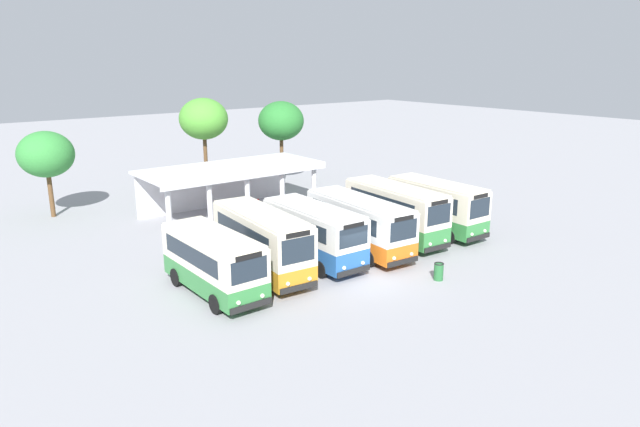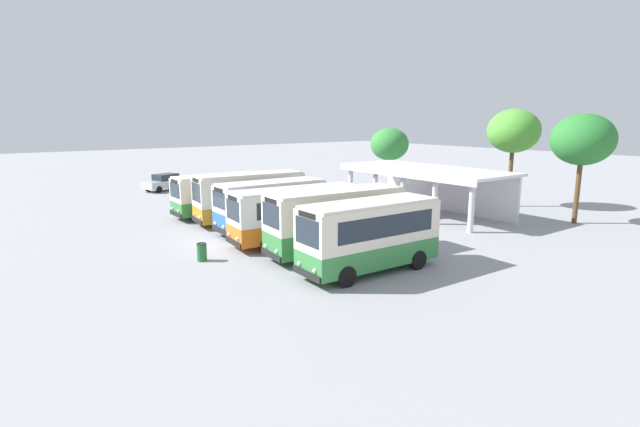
% 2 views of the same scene
% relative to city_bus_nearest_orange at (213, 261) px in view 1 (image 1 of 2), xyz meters
% --- Properties ---
extents(ground_plane, '(180.00, 180.00, 0.00)m').
position_rel_city_bus_nearest_orange_xyz_m(ground_plane, '(6.74, -2.96, -1.67)').
color(ground_plane, '#939399').
extents(city_bus_nearest_orange, '(2.34, 6.64, 3.00)m').
position_rel_city_bus_nearest_orange_xyz_m(city_bus_nearest_orange, '(0.00, 0.00, 0.00)').
color(city_bus_nearest_orange, black).
rests_on(city_bus_nearest_orange, ground).
extents(city_bus_second_in_row, '(2.74, 7.55, 3.34)m').
position_rel_city_bus_nearest_orange_xyz_m(city_bus_second_in_row, '(3.17, 0.77, 0.17)').
color(city_bus_second_in_row, black).
rests_on(city_bus_second_in_row, ground).
extents(city_bus_middle_cream, '(2.46, 7.00, 3.14)m').
position_rel_city_bus_nearest_orange_xyz_m(city_bus_middle_cream, '(6.35, 0.56, 0.08)').
color(city_bus_middle_cream, black).
rests_on(city_bus_middle_cream, ground).
extents(city_bus_fourth_amber, '(2.80, 7.92, 3.12)m').
position_rel_city_bus_nearest_orange_xyz_m(city_bus_fourth_amber, '(9.52, 0.43, 0.06)').
color(city_bus_fourth_amber, black).
rests_on(city_bus_fourth_amber, ground).
extents(city_bus_fifth_blue, '(2.66, 7.59, 3.38)m').
position_rel_city_bus_nearest_orange_xyz_m(city_bus_fifth_blue, '(12.70, 0.69, 0.20)').
color(city_bus_fifth_blue, black).
rests_on(city_bus_fifth_blue, ground).
extents(city_bus_far_end_green, '(2.41, 6.95, 3.28)m').
position_rel_city_bus_nearest_orange_xyz_m(city_bus_far_end_green, '(15.87, 0.17, 0.14)').
color(city_bus_far_end_green, black).
rests_on(city_bus_far_end_green, ground).
extents(terminal_canopy, '(12.86, 5.44, 3.40)m').
position_rel_city_bus_nearest_orange_xyz_m(terminal_canopy, '(8.05, 13.06, 0.93)').
color(terminal_canopy, silver).
rests_on(terminal_canopy, ground).
extents(waiting_chair_end_by_column, '(0.46, 0.46, 0.86)m').
position_rel_city_bus_nearest_orange_xyz_m(waiting_chair_end_by_column, '(6.75, 11.77, -1.14)').
color(waiting_chair_end_by_column, slate).
rests_on(waiting_chair_end_by_column, ground).
extents(waiting_chair_second_from_end, '(0.46, 0.46, 0.86)m').
position_rel_city_bus_nearest_orange_xyz_m(waiting_chair_second_from_end, '(7.48, 11.79, -1.14)').
color(waiting_chair_second_from_end, slate).
rests_on(waiting_chair_second_from_end, ground).
extents(waiting_chair_middle_seat, '(0.46, 0.46, 0.86)m').
position_rel_city_bus_nearest_orange_xyz_m(waiting_chair_middle_seat, '(8.21, 11.70, -1.14)').
color(waiting_chair_middle_seat, slate).
rests_on(waiting_chair_middle_seat, ground).
extents(waiting_chair_fourth_seat, '(0.46, 0.46, 0.86)m').
position_rel_city_bus_nearest_orange_xyz_m(waiting_chair_fourth_seat, '(8.94, 11.69, -1.14)').
color(waiting_chair_fourth_seat, slate).
rests_on(waiting_chair_fourth_seat, ground).
extents(waiting_chair_fifth_seat, '(0.46, 0.46, 0.86)m').
position_rel_city_bus_nearest_orange_xyz_m(waiting_chair_fifth_seat, '(9.67, 11.76, -1.14)').
color(waiting_chair_fifth_seat, slate).
rests_on(waiting_chair_fifth_seat, ground).
extents(roadside_tree_behind_canopy, '(4.01, 4.01, 7.68)m').
position_rel_city_bus_nearest_orange_xyz_m(roadside_tree_behind_canopy, '(10.01, 20.37, 4.28)').
color(roadside_tree_behind_canopy, brown).
rests_on(roadside_tree_behind_canopy, ground).
extents(roadside_tree_east_of_canopy, '(3.95, 3.95, 7.26)m').
position_rel_city_bus_nearest_orange_xyz_m(roadside_tree_east_of_canopy, '(16.29, 18.27, 3.89)').
color(roadside_tree_east_of_canopy, brown).
rests_on(roadside_tree_east_of_canopy, ground).
extents(roadside_tree_west_of_canopy, '(3.74, 3.74, 6.04)m').
position_rel_city_bus_nearest_orange_xyz_m(roadside_tree_west_of_canopy, '(-2.56, 19.27, 2.76)').
color(roadside_tree_west_of_canopy, brown).
rests_on(roadside_tree_west_of_canopy, ground).
extents(litter_bin_apron, '(0.49, 0.49, 0.90)m').
position_rel_city_bus_nearest_orange_xyz_m(litter_bin_apron, '(9.76, -5.39, -1.21)').
color(litter_bin_apron, '#266633').
rests_on(litter_bin_apron, ground).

